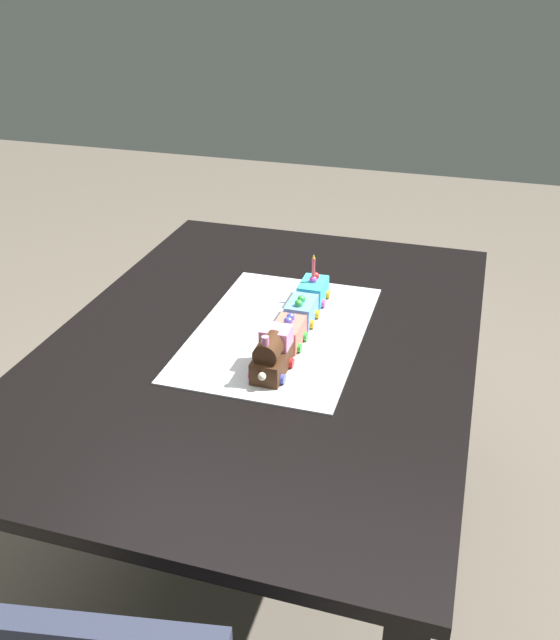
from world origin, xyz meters
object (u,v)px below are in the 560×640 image
Objects in this scene: dining_table at (264,374)px; cake_car_hopper_sky_blue at (301,311)px; cake_car_gondola_turquoise at (313,291)px; cake_car_tanker_coral at (288,333)px; cake_locomotive at (272,354)px; birthday_candle at (313,266)px.

cake_car_hopper_sky_blue is at bearing -34.74° from dining_table.
cake_car_hopper_sky_blue is 0.12m from cake_car_gondola_turquoise.
cake_car_gondola_turquoise is at bearing 0.00° from cake_car_tanker_coral.
cake_car_tanker_coral is at bearing -0.00° from cake_locomotive.
dining_table is at bearing 162.71° from cake_car_gondola_turquoise.
cake_car_gondola_turquoise is (0.37, -0.00, -0.02)m from cake_locomotive.
cake_car_gondola_turquoise is at bearing 0.00° from cake_car_hopper_sky_blue.
dining_table is 14.00× the size of cake_car_hopper_sky_blue.
cake_car_tanker_coral and cake_car_gondola_turquoise have the same top height.
dining_table is at bearing 162.64° from birthday_candle.
cake_locomotive is 1.40× the size of cake_car_gondola_turquoise.
dining_table is 0.16m from cake_car_tanker_coral.
cake_locomotive reaches higher than cake_car_gondola_turquoise.
cake_locomotive is 0.13m from cake_car_tanker_coral.
dining_table is 14.00× the size of cake_car_gondola_turquoise.
cake_car_tanker_coral is 1.00× the size of cake_car_hopper_sky_blue.
cake_car_gondola_turquoise is (0.22, -0.07, 0.14)m from dining_table.
cake_car_hopper_sky_blue is at bearing 180.00° from cake_car_gondola_turquoise.
cake_car_hopper_sky_blue is 1.61× the size of birthday_candle.
dining_table is 0.18m from cake_car_hopper_sky_blue.
cake_car_tanker_coral is at bearing 180.00° from cake_car_gondola_turquoise.
cake_car_hopper_sky_blue is (0.10, -0.07, 0.14)m from dining_table.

